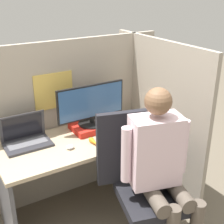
{
  "coord_description": "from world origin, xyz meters",
  "views": [
    {
      "loc": [
        -0.97,
        -1.75,
        1.91
      ],
      "look_at": [
        0.19,
        0.15,
        0.96
      ],
      "focal_mm": 50.0,
      "sensor_mm": 36.0,
      "label": 1
    }
  ],
  "objects_px": {
    "monitor": "(91,104)",
    "carrot_toy": "(94,142)",
    "stapler": "(138,116)",
    "paper_box": "(92,126)",
    "laptop": "(26,139)",
    "person": "(161,166)",
    "office_chair": "(141,181)"
  },
  "relations": [
    {
      "from": "monitor",
      "to": "carrot_toy",
      "type": "distance_m",
      "value": 0.35
    },
    {
      "from": "stapler",
      "to": "paper_box",
      "type": "bearing_deg",
      "value": 177.61
    },
    {
      "from": "monitor",
      "to": "laptop",
      "type": "xyz_separation_m",
      "value": [
        -0.57,
        0.02,
        -0.18
      ]
    },
    {
      "from": "paper_box",
      "to": "person",
      "type": "height_order",
      "value": "person"
    },
    {
      "from": "stapler",
      "to": "carrot_toy",
      "type": "relative_size",
      "value": 1.17
    },
    {
      "from": "person",
      "to": "stapler",
      "type": "bearing_deg",
      "value": 64.46
    },
    {
      "from": "person",
      "to": "carrot_toy",
      "type": "bearing_deg",
      "value": 110.77
    },
    {
      "from": "carrot_toy",
      "to": "office_chair",
      "type": "xyz_separation_m",
      "value": [
        0.17,
        -0.4,
        -0.18
      ]
    },
    {
      "from": "monitor",
      "to": "stapler",
      "type": "relative_size",
      "value": 4.03
    },
    {
      "from": "office_chair",
      "to": "person",
      "type": "bearing_deg",
      "value": -74.49
    },
    {
      "from": "office_chair",
      "to": "person",
      "type": "xyz_separation_m",
      "value": [
        0.04,
        -0.16,
        0.21
      ]
    },
    {
      "from": "monitor",
      "to": "office_chair",
      "type": "distance_m",
      "value": 0.77
    },
    {
      "from": "monitor",
      "to": "stapler",
      "type": "bearing_deg",
      "value": -2.72
    },
    {
      "from": "office_chair",
      "to": "person",
      "type": "height_order",
      "value": "person"
    },
    {
      "from": "monitor",
      "to": "laptop",
      "type": "height_order",
      "value": "monitor"
    },
    {
      "from": "paper_box",
      "to": "laptop",
      "type": "distance_m",
      "value": 0.57
    },
    {
      "from": "laptop",
      "to": "office_chair",
      "type": "xyz_separation_m",
      "value": [
        0.62,
        -0.68,
        -0.21
      ]
    },
    {
      "from": "person",
      "to": "office_chair",
      "type": "bearing_deg",
      "value": 105.51
    },
    {
      "from": "monitor",
      "to": "office_chair",
      "type": "bearing_deg",
      "value": -85.63
    },
    {
      "from": "carrot_toy",
      "to": "person",
      "type": "height_order",
      "value": "person"
    },
    {
      "from": "laptop",
      "to": "office_chair",
      "type": "relative_size",
      "value": 0.34
    },
    {
      "from": "monitor",
      "to": "carrot_toy",
      "type": "relative_size",
      "value": 4.73
    },
    {
      "from": "paper_box",
      "to": "monitor",
      "type": "distance_m",
      "value": 0.2
    },
    {
      "from": "carrot_toy",
      "to": "person",
      "type": "bearing_deg",
      "value": -69.23
    },
    {
      "from": "monitor",
      "to": "carrot_toy",
      "type": "bearing_deg",
      "value": -114.38
    },
    {
      "from": "laptop",
      "to": "carrot_toy",
      "type": "bearing_deg",
      "value": -32.02
    },
    {
      "from": "monitor",
      "to": "stapler",
      "type": "height_order",
      "value": "monitor"
    },
    {
      "from": "paper_box",
      "to": "person",
      "type": "distance_m",
      "value": 0.83
    },
    {
      "from": "paper_box",
      "to": "laptop",
      "type": "xyz_separation_m",
      "value": [
        -0.57,
        0.02,
        0.02
      ]
    },
    {
      "from": "laptop",
      "to": "person",
      "type": "distance_m",
      "value": 1.07
    },
    {
      "from": "monitor",
      "to": "office_chair",
      "type": "relative_size",
      "value": 0.58
    },
    {
      "from": "stapler",
      "to": "carrot_toy",
      "type": "xyz_separation_m",
      "value": [
        -0.6,
        -0.24,
        0.0
      ]
    }
  ]
}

